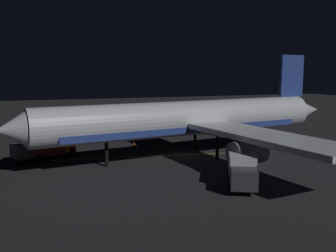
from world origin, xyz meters
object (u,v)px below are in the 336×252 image
at_px(catering_truck, 242,171).
at_px(baggage_truck, 46,147).
at_px(airliner, 191,120).
at_px(traffic_cone_near_right, 134,144).
at_px(ground_crew_worker, 68,151).
at_px(traffic_cone_near_left, 112,149).

bearing_deg(catering_truck, baggage_truck, 43.45).
xyz_separation_m(airliner, catering_truck, (-11.56, 0.17, -2.77)).
bearing_deg(catering_truck, traffic_cone_near_right, 12.47).
xyz_separation_m(baggage_truck, traffic_cone_near_right, (3.54, -10.54, -0.97)).
distance_m(ground_crew_worker, traffic_cone_near_left, 6.09).
bearing_deg(baggage_truck, traffic_cone_near_left, -76.49).
relative_size(catering_truck, ground_crew_worker, 3.41).
bearing_deg(ground_crew_worker, airliner, -102.62).
relative_size(airliner, baggage_truck, 5.80).
bearing_deg(traffic_cone_near_left, baggage_truck, 103.51).
height_order(airliner, traffic_cone_near_left, airliner).
bearing_deg(traffic_cone_near_left, airliner, -127.73).
distance_m(airliner, catering_truck, 11.89).
relative_size(traffic_cone_near_left, traffic_cone_near_right, 1.00).
height_order(airliner, traffic_cone_near_right, airliner).
bearing_deg(baggage_truck, airliner, -105.09).
bearing_deg(catering_truck, traffic_cone_near_left, 22.91).
xyz_separation_m(ground_crew_worker, traffic_cone_near_left, (2.95, -5.29, -0.64)).
bearing_deg(airliner, traffic_cone_near_left, 52.27).
height_order(ground_crew_worker, traffic_cone_near_right, ground_crew_worker).
height_order(ground_crew_worker, traffic_cone_near_left, ground_crew_worker).
height_order(catering_truck, traffic_cone_near_right, catering_truck).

